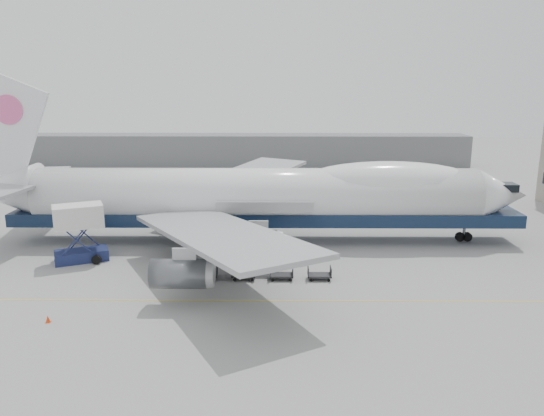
{
  "coord_description": "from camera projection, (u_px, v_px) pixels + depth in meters",
  "views": [
    {
      "loc": [
        2.32,
        -49.65,
        19.09
      ],
      "look_at": [
        1.84,
        6.0,
        5.55
      ],
      "focal_mm": 35.0,
      "sensor_mm": 36.0,
      "label": 1
    }
  ],
  "objects": [
    {
      "name": "ground",
      "position": [
        253.0,
        276.0,
        52.77
      ],
      "size": [
        260.0,
        260.0,
        0.0
      ],
      "primitive_type": "plane",
      "color": "gray",
      "rests_on": "ground"
    },
    {
      "name": "apron_line",
      "position": [
        250.0,
        301.0,
        46.94
      ],
      "size": [
        60.0,
        0.15,
        0.01
      ],
      "primitive_type": "cube",
      "color": "gold",
      "rests_on": "ground"
    },
    {
      "name": "hangar",
      "position": [
        222.0,
        150.0,
        120.04
      ],
      "size": [
        110.0,
        8.0,
        7.0
      ],
      "primitive_type": "cube",
      "color": "slate",
      "rests_on": "ground"
    },
    {
      "name": "airliner",
      "position": [
        262.0,
        195.0,
        63.1
      ],
      "size": [
        67.0,
        55.3,
        19.98
      ],
      "color": "white",
      "rests_on": "ground"
    },
    {
      "name": "catering_truck",
      "position": [
        79.0,
        230.0,
        56.5
      ],
      "size": [
        6.05,
        5.17,
        6.2
      ],
      "rotation": [
        0.0,
        0.0,
        0.41
      ],
      "color": "navy",
      "rests_on": "ground"
    },
    {
      "name": "traffic_cone",
      "position": [
        48.0,
        319.0,
        42.71
      ],
      "size": [
        0.4,
        0.4,
        0.6
      ],
      "rotation": [
        0.0,
        0.0,
        -0.43
      ],
      "color": "red",
      "rests_on": "ground"
    },
    {
      "name": "dolly_0",
      "position": [
        168.0,
        274.0,
        51.92
      ],
      "size": [
        2.3,
        1.35,
        1.3
      ],
      "color": "#2D2D30",
      "rests_on": "ground"
    },
    {
      "name": "dolly_1",
      "position": [
        206.0,
        274.0,
        51.89
      ],
      "size": [
        2.3,
        1.35,
        1.3
      ],
      "color": "#2D2D30",
      "rests_on": "ground"
    },
    {
      "name": "dolly_2",
      "position": [
        244.0,
        274.0,
        51.86
      ],
      "size": [
        2.3,
        1.35,
        1.3
      ],
      "color": "#2D2D30",
      "rests_on": "ground"
    },
    {
      "name": "dolly_3",
      "position": [
        281.0,
        274.0,
        51.82
      ],
      "size": [
        2.3,
        1.35,
        1.3
      ],
      "color": "#2D2D30",
      "rests_on": "ground"
    },
    {
      "name": "dolly_4",
      "position": [
        319.0,
        274.0,
        51.79
      ],
      "size": [
        2.3,
        1.35,
        1.3
      ],
      "color": "#2D2D30",
      "rests_on": "ground"
    }
  ]
}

